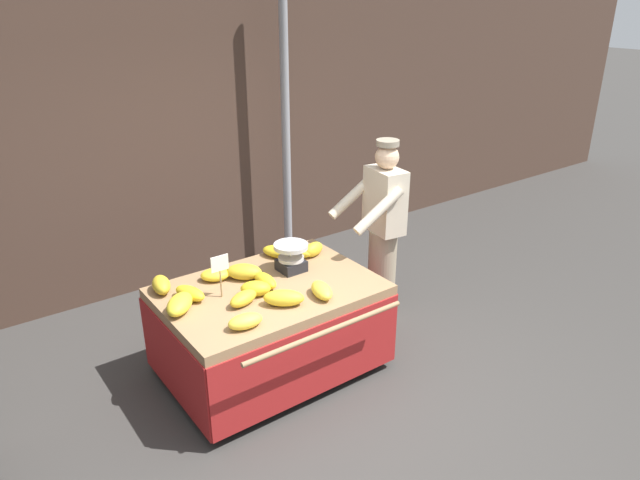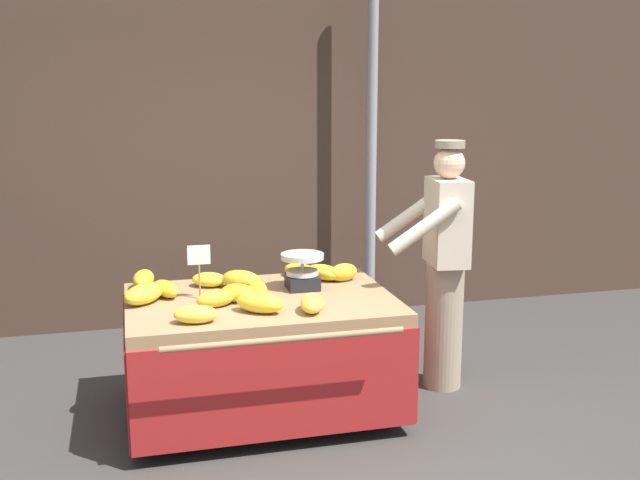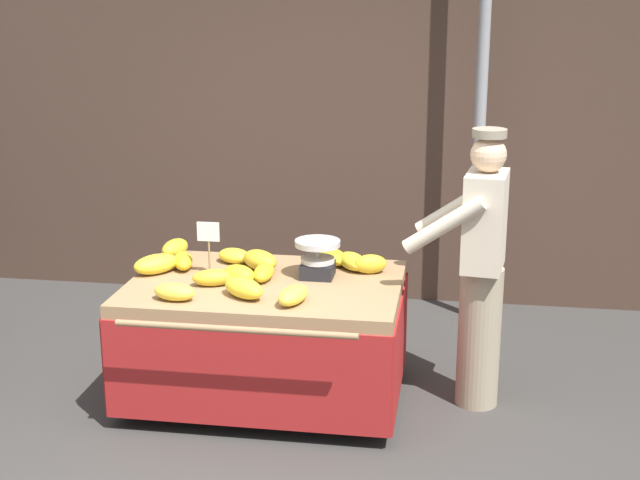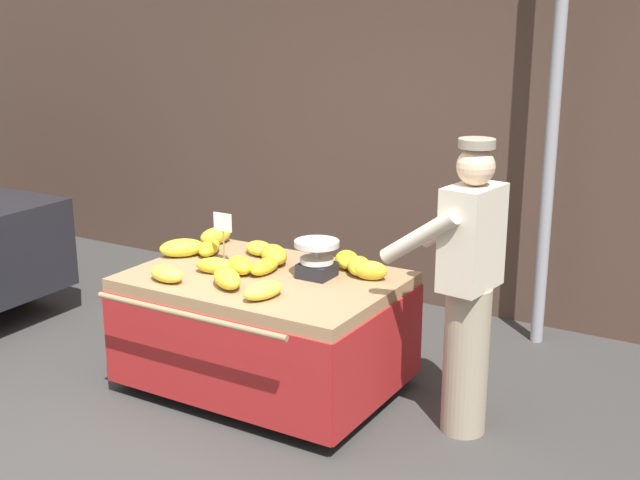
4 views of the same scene
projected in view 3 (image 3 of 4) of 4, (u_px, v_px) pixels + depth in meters
ground_plane at (239, 463)px, 4.88m from camera, size 60.00×60.00×0.00m
back_wall at (322, 74)px, 7.18m from camera, size 16.00×0.24×3.65m
street_pole at (480, 113)px, 6.64m from camera, size 0.09×0.09×3.20m
banana_cart at (266, 313)px, 5.50m from camera, size 1.67×1.35×0.77m
weighing_scale at (318, 259)px, 5.50m from camera, size 0.28×0.28×0.23m
price_sign at (208, 237)px, 5.50m from camera, size 0.14×0.01×0.34m
banana_bunch_0 at (175, 292)px, 5.11m from camera, size 0.26×0.17×0.10m
banana_bunch_1 at (234, 256)px, 5.81m from camera, size 0.27×0.24×0.09m
banana_bunch_2 at (239, 274)px, 5.40m from camera, size 0.27×0.25×0.11m
banana_bunch_3 at (370, 264)px, 5.59m from camera, size 0.23×0.17×0.12m
banana_bunch_4 at (175, 248)px, 5.93m from camera, size 0.19×0.28×0.12m
banana_bunch_5 at (156, 264)px, 5.59m from camera, size 0.32×0.33×0.12m
banana_bunch_6 at (293, 295)px, 5.05m from camera, size 0.20×0.29×0.10m
banana_bunch_7 at (244, 288)px, 5.15m from camera, size 0.33×0.30×0.12m
banana_bunch_8 at (183, 261)px, 5.69m from camera, size 0.21×0.30×0.10m
banana_bunch_9 at (260, 260)px, 5.67m from camera, size 0.32×0.31×0.12m
banana_bunch_10 at (213, 278)px, 5.36m from camera, size 0.27×0.19×0.10m
banana_bunch_11 at (264, 272)px, 5.46m from camera, size 0.12×0.27×0.10m
banana_bunch_12 at (333, 257)px, 5.79m from camera, size 0.27×0.32×0.10m
banana_bunch_13 at (352, 261)px, 5.68m from camera, size 0.28×0.32×0.10m
vendor_person at (480, 269)px, 5.36m from camera, size 0.62×0.57×1.71m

